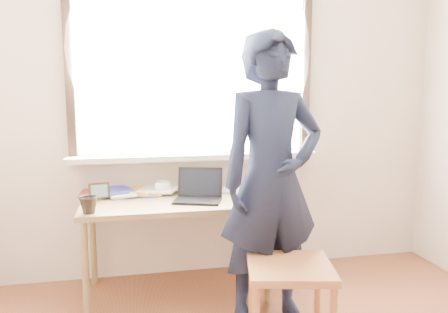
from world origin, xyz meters
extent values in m
cube|color=beige|center=(0.00, 2.00, 1.30)|extent=(3.50, 0.02, 2.60)
cube|color=white|center=(-0.20, 1.99, 1.60)|extent=(1.70, 0.01, 1.30)
cube|color=black|center=(-0.20, 1.97, 0.92)|extent=(1.82, 0.06, 0.06)
cube|color=black|center=(-1.08, 1.97, 1.60)|extent=(0.06, 0.06, 1.30)
cube|color=black|center=(0.68, 1.97, 1.60)|extent=(0.06, 0.06, 1.30)
cube|color=beige|center=(-0.20, 1.90, 0.93)|extent=(1.85, 0.20, 0.04)
cube|color=white|center=(-0.20, 1.91, 1.70)|extent=(1.95, 0.02, 1.65)
cube|color=brown|center=(-0.38, 1.63, 0.65)|extent=(1.26, 0.63, 0.04)
cylinder|color=brown|center=(-0.96, 1.36, 0.32)|extent=(0.04, 0.04, 0.64)
cylinder|color=brown|center=(-0.96, 1.90, 0.32)|extent=(0.04, 0.04, 0.64)
cylinder|color=brown|center=(0.20, 1.36, 0.32)|extent=(0.04, 0.04, 0.64)
cylinder|color=brown|center=(0.20, 1.90, 0.32)|extent=(0.04, 0.04, 0.64)
cube|color=black|center=(-0.24, 1.55, 0.68)|extent=(0.36, 0.31, 0.02)
cube|color=black|center=(-0.21, 1.65, 0.78)|extent=(0.31, 0.16, 0.21)
cube|color=black|center=(-0.21, 1.65, 0.78)|extent=(0.28, 0.13, 0.17)
cube|color=black|center=(-0.24, 1.54, 0.68)|extent=(0.30, 0.21, 0.00)
imported|color=white|center=(-0.46, 1.81, 0.72)|extent=(0.16, 0.16, 0.09)
imported|color=black|center=(-0.93, 1.40, 0.73)|extent=(0.14, 0.14, 0.10)
ellipsoid|color=black|center=(0.06, 1.53, 0.69)|extent=(0.09, 0.07, 0.04)
cube|color=#383DB6|center=(-0.55, 1.88, 0.68)|extent=(0.32, 0.35, 0.02)
cube|color=white|center=(-0.74, 1.86, 0.68)|extent=(0.24, 0.26, 0.01)
cube|color=white|center=(-0.60, 1.90, 0.69)|extent=(0.35, 0.36, 0.02)
cube|color=white|center=(-0.59, 1.71, 0.69)|extent=(0.31, 0.33, 0.01)
cube|color=white|center=(-0.80, 1.77, 0.70)|extent=(0.36, 0.36, 0.02)
cube|color=#F7AF3A|center=(-0.82, 1.76, 0.70)|extent=(0.26, 0.31, 0.02)
cube|color=#F7AF3A|center=(-0.97, 1.86, 0.70)|extent=(0.25, 0.29, 0.01)
imported|color=white|center=(-0.83, 1.82, 0.68)|extent=(0.21, 0.26, 0.02)
imported|color=white|center=(-0.02, 1.85, 0.68)|extent=(0.24, 0.27, 0.02)
cube|color=black|center=(-0.89, 1.73, 0.73)|extent=(0.14, 0.03, 0.11)
cube|color=#2D622B|center=(-0.89, 1.73, 0.73)|extent=(0.11, 0.02, 0.08)
cube|color=#A06034|center=(0.17, 0.87, 0.45)|extent=(0.54, 0.52, 0.04)
cylinder|color=#A06034|center=(0.02, 1.09, 0.21)|extent=(0.04, 0.04, 0.43)
cylinder|color=#A06034|center=(0.40, 1.01, 0.21)|extent=(0.04, 0.04, 0.43)
imported|color=black|center=(0.15, 1.15, 0.88)|extent=(0.70, 0.50, 1.77)
camera|label=1|loc=(-0.65, -1.30, 1.40)|focal=35.00mm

